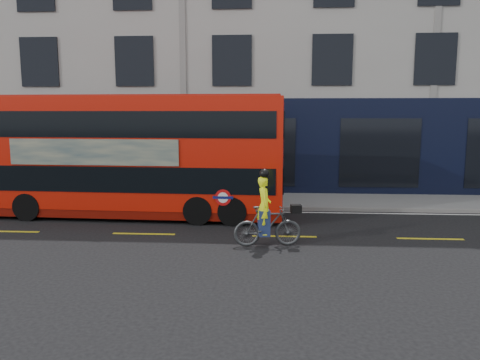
{
  "coord_description": "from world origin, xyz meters",
  "views": [
    {
      "loc": [
        3.61,
        -11.28,
        3.46
      ],
      "look_at": [
        2.7,
        2.31,
        1.47
      ],
      "focal_mm": 35.0,
      "sensor_mm": 36.0,
      "label": 1
    }
  ],
  "objects": [
    {
      "name": "ground",
      "position": [
        0.0,
        0.0,
        0.0
      ],
      "size": [
        120.0,
        120.0,
        0.0
      ],
      "primitive_type": "plane",
      "color": "black",
      "rests_on": "ground"
    },
    {
      "name": "pavement",
      "position": [
        0.0,
        6.5,
        0.06
      ],
      "size": [
        60.0,
        3.0,
        0.12
      ],
      "primitive_type": "cube",
      "color": "slate",
      "rests_on": "ground"
    },
    {
      "name": "kerb",
      "position": [
        0.0,
        5.0,
        0.07
      ],
      "size": [
        60.0,
        0.12,
        0.13
      ],
      "primitive_type": "cube",
      "color": "gray",
      "rests_on": "ground"
    },
    {
      "name": "building_terrace",
      "position": [
        0.0,
        12.94,
        7.49
      ],
      "size": [
        50.0,
        10.07,
        15.0
      ],
      "color": "#A7A69E",
      "rests_on": "ground"
    },
    {
      "name": "road_edge_line",
      "position": [
        0.0,
        4.7,
        0.0
      ],
      "size": [
        58.0,
        0.1,
        0.01
      ],
      "primitive_type": "cube",
      "color": "silver",
      "rests_on": "ground"
    },
    {
      "name": "lane_dashes",
      "position": [
        0.0,
        1.5,
        0.0
      ],
      "size": [
        58.0,
        0.12,
        0.01
      ],
      "primitive_type": null,
      "color": "gold",
      "rests_on": "ground"
    },
    {
      "name": "bus",
      "position": [
        -0.87,
        3.8,
        2.04
      ],
      "size": [
        9.97,
        2.61,
        3.98
      ],
      "rotation": [
        0.0,
        0.0,
        -0.04
      ],
      "color": "red",
      "rests_on": "ground"
    },
    {
      "name": "cyclist",
      "position": [
        3.52,
        0.53,
        0.68
      ],
      "size": [
        1.82,
        0.77,
        2.03
      ],
      "rotation": [
        0.0,
        0.0,
        0.16
      ],
      "color": "#3F4244",
      "rests_on": "ground"
    }
  ]
}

